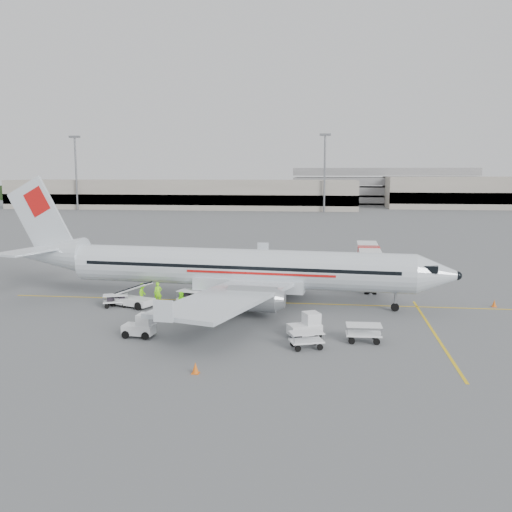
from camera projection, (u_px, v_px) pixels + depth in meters
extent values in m
plane|color=#56595B|center=(253.00, 302.00, 49.92)|extent=(360.00, 360.00, 0.00)
cube|color=yellow|center=(253.00, 302.00, 49.92)|extent=(44.00, 0.20, 0.01)
cube|color=yellow|center=(434.00, 333.00, 40.31)|extent=(0.20, 20.00, 0.01)
cone|color=orange|center=(494.00, 303.00, 48.10)|extent=(0.40, 0.40, 0.66)
cone|color=orange|center=(255.00, 270.00, 64.20)|extent=(0.40, 0.40, 0.66)
cone|color=orange|center=(195.00, 368.00, 32.11)|extent=(0.43, 0.43, 0.69)
imported|color=#7DEE12|center=(158.00, 293.00, 49.27)|extent=(0.79, 0.66, 1.87)
imported|color=#7DEE12|center=(182.00, 303.00, 45.83)|extent=(1.06, 0.96, 1.77)
imported|color=#7DEE12|center=(142.00, 293.00, 49.52)|extent=(0.69, 1.14, 1.73)
imported|color=#7DEE12|center=(195.00, 294.00, 48.93)|extent=(1.04, 1.02, 1.75)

